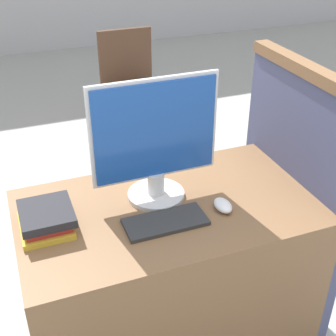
# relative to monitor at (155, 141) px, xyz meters

# --- Properties ---
(desk) EXTENTS (1.21, 0.70, 0.78)m
(desk) POSITION_rel_monitor_xyz_m (0.02, -0.08, -0.65)
(desk) COLOR brown
(desk) RESTS_ON ground_plane
(carrel_divider) EXTENTS (0.07, 0.77, 1.29)m
(carrel_divider) POSITION_rel_monitor_xyz_m (0.65, -0.05, -0.39)
(carrel_divider) COLOR #474C70
(carrel_divider) RESTS_ON ground_plane
(monitor) EXTENTS (0.52, 0.24, 0.52)m
(monitor) POSITION_rel_monitor_xyz_m (0.00, 0.00, 0.00)
(monitor) COLOR silver
(monitor) RESTS_ON desk
(keyboard) EXTENTS (0.32, 0.14, 0.02)m
(keyboard) POSITION_rel_monitor_xyz_m (-0.03, -0.19, -0.25)
(keyboard) COLOR #2D2D2D
(keyboard) RESTS_ON desk
(mouse) EXTENTS (0.06, 0.10, 0.04)m
(mouse) POSITION_rel_monitor_xyz_m (0.22, -0.18, -0.24)
(mouse) COLOR white
(mouse) RESTS_ON desk
(book_stack) EXTENTS (0.20, 0.24, 0.08)m
(book_stack) POSITION_rel_monitor_xyz_m (-0.46, -0.05, -0.22)
(book_stack) COLOR gold
(book_stack) RESTS_ON desk
(far_chair) EXTENTS (0.44, 0.44, 0.94)m
(far_chair) POSITION_rel_monitor_xyz_m (0.47, 1.96, -0.52)
(far_chair) COLOR #4C3323
(far_chair) RESTS_ON ground_plane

